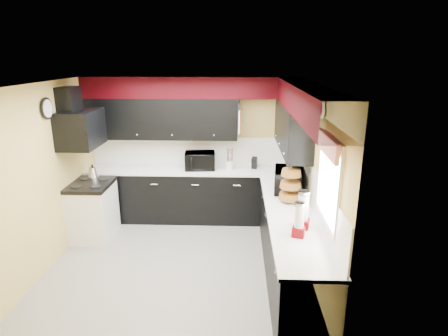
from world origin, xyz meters
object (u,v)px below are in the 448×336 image
Objects in this scene: microwave at (288,180)px; kettle at (93,172)px; toaster_oven at (200,161)px; utensil_crock at (230,165)px; knife_block at (254,163)px.

microwave is 3.21× the size of kettle.
toaster_oven is at bearing 14.86° from kettle.
microwave reaches higher than utensil_crock.
microwave reaches higher than knife_block.
toaster_oven is at bearing 59.78° from microwave.
utensil_crock is 0.43m from knife_block.
kettle is at bearing 85.81° from microwave.
kettle reaches higher than utensil_crock.
kettle is (-2.24, -0.44, -0.01)m from utensil_crock.
knife_block is (-0.45, 1.09, -0.06)m from microwave.
knife_block is at bearing 28.69° from microwave.
microwave is 3.00× the size of knife_block.
knife_block is at bearing 10.93° from kettle.
microwave is 1.35m from utensil_crock.
knife_block reaches higher than kettle.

